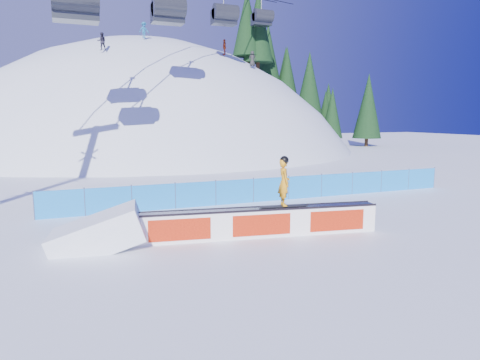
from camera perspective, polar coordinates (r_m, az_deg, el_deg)
name	(u,v)px	position (r m, az deg, el deg)	size (l,w,h in m)	color
ground	(319,220)	(18.21, 10.45, -5.29)	(160.00, 160.00, 0.00)	white
snow_hill	(150,280)	(61.84, -11.92, -12.87)	(64.00, 64.00, 64.00)	white
treeline	(290,69)	(64.56, 6.68, 14.52)	(21.26, 13.00, 21.28)	#372216
safety_fence	(271,189)	(21.93, 4.19, -1.23)	(22.05, 0.05, 1.30)	#1781DE
rail_box	(260,222)	(15.42, 2.64, -5.66)	(8.85, 1.99, 1.06)	white
snow_ramp	(99,247)	(15.08, -18.30, -8.48)	(2.90, 1.93, 1.09)	white
snowboarder	(284,182)	(15.39, 5.88, -0.24)	(1.79, 0.69, 1.84)	black
distant_skiers	(175,43)	(47.32, -8.61, 17.66)	(16.75, 4.65, 4.42)	black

